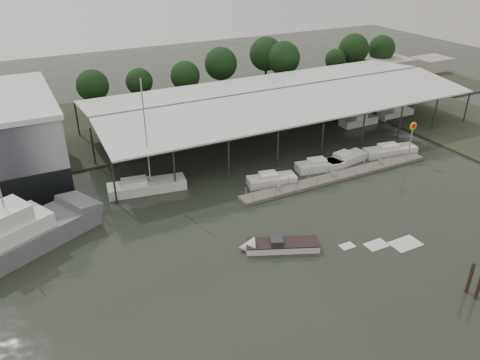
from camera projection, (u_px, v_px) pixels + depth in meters
name	position (u px, v px, depth m)	size (l,w,h in m)	color
ground	(279.00, 250.00, 46.26)	(200.00, 200.00, 0.00)	#232921
land_strip_far	(150.00, 119.00, 79.34)	(140.00, 30.00, 0.30)	#333629
covered_boat_shed	(280.00, 93.00, 72.41)	(58.24, 24.00, 6.96)	silver
floating_dock	(338.00, 176.00, 60.14)	(28.00, 2.00, 1.40)	#646058
shell_fuel_sign	(412.00, 133.00, 63.29)	(1.10, 0.18, 5.55)	#949799
distant_commercial_buildings	(400.00, 66.00, 104.62)	(22.00, 8.00, 4.00)	#A1988D
grey_trawler	(23.00, 234.00, 45.97)	(16.33, 11.32, 8.84)	slate
white_sailboat	(146.00, 186.00, 56.83)	(9.62, 3.97, 14.09)	silver
speedboat_underway	(276.00, 246.00, 46.30)	(17.89, 8.91, 2.00)	silver
moored_cruiser_0	(271.00, 180.00, 58.43)	(6.39, 3.40, 1.70)	silver
moored_cruiser_1	(319.00, 165.00, 62.09)	(6.74, 3.37, 1.70)	silver
moored_cruiser_2	(345.00, 159.00, 63.90)	(7.05, 3.42, 1.70)	silver
moored_cruiser_3	(390.00, 150.00, 66.43)	(7.98, 3.54, 1.70)	silver
horizon_tree_line	(268.00, 60.00, 92.03)	(68.14, 10.43, 10.09)	black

